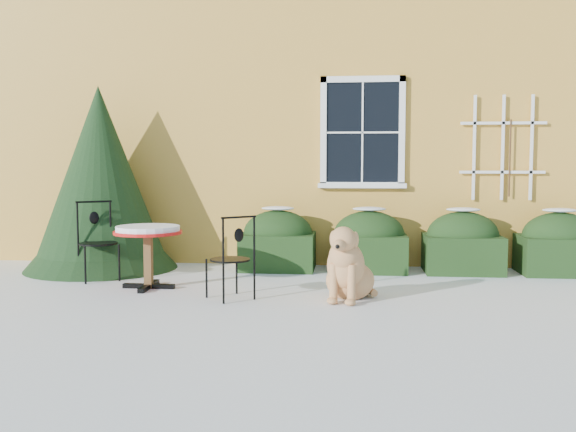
# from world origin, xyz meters

# --- Properties ---
(ground) EXTENTS (80.00, 80.00, 0.00)m
(ground) POSITION_xyz_m (0.00, 0.00, 0.00)
(ground) COLOR white
(ground) RESTS_ON ground
(house) EXTENTS (12.40, 8.40, 6.40)m
(house) POSITION_xyz_m (0.00, 7.00, 3.22)
(house) COLOR #F2B346
(house) RESTS_ON ground
(hedge_row) EXTENTS (4.95, 0.80, 0.91)m
(hedge_row) POSITION_xyz_m (1.65, 2.55, 0.40)
(hedge_row) COLOR black
(hedge_row) RESTS_ON ground
(evergreen_shrub) EXTENTS (2.17, 2.17, 2.63)m
(evergreen_shrub) POSITION_xyz_m (-2.86, 2.38, 1.06)
(evergreen_shrub) COLOR black
(evergreen_shrub) RESTS_ON ground
(bistro_table) EXTENTS (0.83, 0.83, 0.77)m
(bistro_table) POSITION_xyz_m (-1.71, 0.99, 0.64)
(bistro_table) COLOR black
(bistro_table) RESTS_ON ground
(patio_chair_near) EXTENTS (0.59, 0.59, 0.95)m
(patio_chair_near) POSITION_xyz_m (-0.58, 0.46, 0.47)
(patio_chair_near) COLOR black
(patio_chair_near) RESTS_ON ground
(patio_chair_far) EXTENTS (0.63, 0.63, 1.03)m
(patio_chair_far) POSITION_xyz_m (-2.56, 1.51, 0.51)
(patio_chair_far) COLOR black
(patio_chair_far) RESTS_ON ground
(dog) EXTENTS (0.67, 0.92, 0.87)m
(dog) POSITION_xyz_m (0.71, 0.53, 0.35)
(dog) COLOR tan
(dog) RESTS_ON ground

